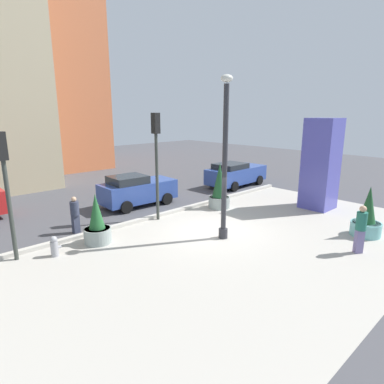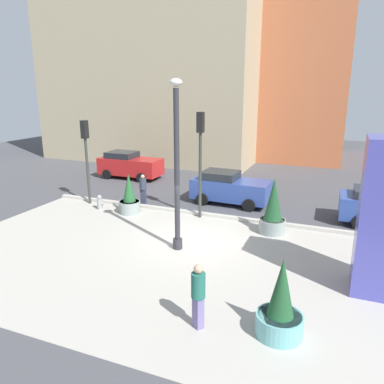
{
  "view_description": "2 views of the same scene",
  "coord_description": "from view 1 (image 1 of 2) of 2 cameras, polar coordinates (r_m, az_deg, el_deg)",
  "views": [
    {
      "loc": [
        -9.64,
        -8.98,
        4.97
      ],
      "look_at": [
        -0.36,
        0.89,
        1.62
      ],
      "focal_mm": 30.7,
      "sensor_mm": 36.0,
      "label": 1
    },
    {
      "loc": [
        5.21,
        -12.92,
        5.96
      ],
      "look_at": [
        -0.47,
        1.2,
        1.7
      ],
      "focal_mm": 35.23,
      "sensor_mm": 36.0,
      "label": 2
    }
  ],
  "objects": [
    {
      "name": "ground_plane",
      "position": [
        16.91,
        -6.35,
        -3.29
      ],
      "size": [
        60.0,
        60.0,
        0.0
      ],
      "primitive_type": "plane",
      "color": "#47474C"
    },
    {
      "name": "plaza_pavement",
      "position": [
        12.89,
        10.14,
        -9.01
      ],
      "size": [
        18.0,
        10.0,
        0.02
      ],
      "primitive_type": "cube",
      "color": "#ADA89E",
      "rests_on": "ground_plane"
    },
    {
      "name": "curb_strip",
      "position": [
        16.22,
        -4.48,
        -3.7
      ],
      "size": [
        18.0,
        0.24,
        0.16
      ],
      "primitive_type": "cube",
      "color": "#B7B2A8",
      "rests_on": "ground_plane"
    },
    {
      "name": "lamp_post",
      "position": [
        12.59,
        5.72,
        5.02
      ],
      "size": [
        0.44,
        0.44,
        6.25
      ],
      "color": "#2D2D33",
      "rests_on": "ground_plane"
    },
    {
      "name": "art_pillar_blue",
      "position": [
        18.1,
        21.47,
        4.51
      ],
      "size": [
        1.48,
        1.48,
        4.64
      ],
      "primitive_type": "cube",
      "color": "#4C4CAD",
      "rests_on": "ground_plane"
    },
    {
      "name": "potted_plant_mid_plaza",
      "position": [
        15.11,
        28.11,
        -4.03
      ],
      "size": [
        1.17,
        1.17,
        2.08
      ],
      "color": "#6BB2B2",
      "rests_on": "ground_plane"
    },
    {
      "name": "potted_plant_near_left",
      "position": [
        17.15,
        4.78,
        0.38
      ],
      "size": [
        1.12,
        1.12,
        2.39
      ],
      "color": "gray",
      "rests_on": "ground_plane"
    },
    {
      "name": "potted_plant_curbside",
      "position": [
        13.14,
        -16.17,
        -5.54
      ],
      "size": [
        1.04,
        1.04,
        1.96
      ],
      "color": "gray",
      "rests_on": "ground_plane"
    },
    {
      "name": "fire_hydrant",
      "position": [
        12.58,
        -22.79,
        -8.71
      ],
      "size": [
        0.36,
        0.26,
        0.75
      ],
      "color": "#99999E",
      "rests_on": "ground_plane"
    },
    {
      "name": "traffic_light_corner",
      "position": [
        14.9,
        -6.24,
        7.27
      ],
      "size": [
        0.28,
        0.42,
        4.9
      ],
      "color": "#333833",
      "rests_on": "ground_plane"
    },
    {
      "name": "traffic_light_far_side",
      "position": [
        12.19,
        -29.71,
        2.53
      ],
      "size": [
        0.28,
        0.42,
        4.35
      ],
      "color": "#333833",
      "rests_on": "ground_plane"
    },
    {
      "name": "car_passing_lane",
      "position": [
        17.83,
        -9.54,
        0.34
      ],
      "size": [
        4.11,
        2.11,
        1.69
      ],
      "color": "#2D4793",
      "rests_on": "ground_plane"
    },
    {
      "name": "car_curb_west",
      "position": [
        22.46,
        7.58,
        3.15
      ],
      "size": [
        4.55,
        2.19,
        1.62
      ],
      "color": "#2D4793",
      "rests_on": "ground_plane"
    },
    {
      "name": "pedestrian_on_sidewalk",
      "position": [
        14.44,
        -19.67,
        -3.47
      ],
      "size": [
        0.41,
        0.41,
        1.56
      ],
      "color": "#33384C",
      "rests_on": "ground_plane"
    },
    {
      "name": "pedestrian_crossing",
      "position": [
        13.1,
        27.26,
        -5.4
      ],
      "size": [
        0.5,
        0.5,
        1.77
      ],
      "color": "slate",
      "rests_on": "ground_plane"
    },
    {
      "name": "highrise_across_street",
      "position": [
        32.49,
        -28.34,
        25.04
      ],
      "size": [
        11.15,
        8.88,
        24.21
      ],
      "primitive_type": "cube",
      "color": "#C66B42",
      "rests_on": "ground_plane"
    }
  ]
}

